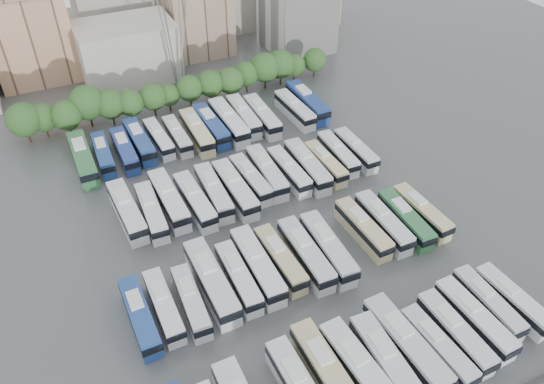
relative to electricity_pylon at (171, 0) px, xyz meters
name	(u,v)px	position (x,y,z in m)	size (l,w,h in m)	color
ground	(275,240)	(-2.00, -50.00, -18.66)	(220.00, 220.00, 0.00)	#424447
tree_line	(175,89)	(-3.30, -7.84, -14.35)	(64.82, 7.62, 8.31)	black
city_buildings	(107,24)	(-9.46, 21.86, -10.79)	(102.00, 35.00, 20.00)	#9E998E
electricity_pylon	(171,0)	(0.00, 0.00, 0.00)	(9.00, 6.91, 33.83)	slate
bus_r0_s5	(327,372)	(-6.85, -72.91, -16.70)	(2.79, 12.72, 3.99)	#C1B785
bus_r0_s6	(361,372)	(-3.48, -74.58, -16.63)	(3.55, 13.33, 4.14)	silver
bus_r0_s7	(388,365)	(-0.32, -75.08, -16.68)	(3.41, 12.99, 4.04)	silver
bus_r0_s8	(406,345)	(3.00, -73.83, -16.61)	(3.30, 13.41, 4.18)	silver
bus_r0_s9	(437,347)	(6.30, -75.42, -16.96)	(2.93, 11.14, 3.47)	silver
bus_r0_s10	(455,333)	(9.39, -74.76, -16.88)	(2.55, 11.57, 3.63)	silver
bus_r0_s11	(474,319)	(12.80, -74.20, -16.84)	(2.89, 11.89, 3.71)	silver
bus_r0_s12	(488,303)	(16.06, -73.03, -16.98)	(2.60, 10.98, 3.43)	silver
bus_r0_s13	(513,300)	(19.20, -74.02, -16.96)	(2.96, 11.13, 3.46)	silver
bus_r1_s0	(140,316)	(-23.29, -56.55, -16.90)	(2.61, 11.43, 3.58)	navy
bus_r1_s1	(164,306)	(-20.23, -56.21, -16.97)	(2.41, 10.98, 3.44)	silver
bus_r1_s2	(191,302)	(-16.97, -56.99, -16.99)	(2.84, 10.94, 3.40)	silver
bus_r1_s3	(211,281)	(-13.63, -55.31, -16.57)	(3.09, 13.60, 4.26)	silver
bus_r1_s4	(238,278)	(-10.17, -55.94, -16.89)	(2.73, 11.56, 3.61)	silver
bus_r1_s5	(258,266)	(-7.15, -55.30, -16.66)	(3.02, 13.04, 4.08)	silver
bus_r1_s6	(280,259)	(-3.84, -55.33, -16.87)	(2.81, 11.70, 3.65)	#C3B986
bus_r1_s7	(306,254)	(-0.38, -56.10, -16.71)	(2.98, 12.73, 3.98)	silver
bus_r1_s8	(328,248)	(2.88, -56.46, -16.69)	(3.41, 12.91, 4.01)	silver
bus_r1_s10	(363,228)	(9.56, -55.03, -16.87)	(2.75, 11.68, 3.65)	#C8BB8A
bus_r1_s11	(383,222)	(12.91, -55.22, -16.81)	(2.85, 12.06, 3.77)	silver
bus_r1_s12	(405,219)	(16.20, -56.05, -16.87)	(3.05, 11.74, 3.65)	#2E6D3D
bus_r1_s13	(421,212)	(19.45, -55.68, -16.91)	(2.83, 11.44, 3.57)	#CAC08B
bus_r2_s1	(127,211)	(-20.09, -36.83, -16.70)	(3.34, 12.82, 3.99)	silver
bus_r2_s2	(152,212)	(-16.82, -38.40, -16.85)	(3.01, 11.84, 3.69)	silver
bus_r2_s3	(169,200)	(-13.69, -37.03, -16.68)	(3.06, 12.94, 4.04)	silver
bus_r2_s4	(195,201)	(-10.19, -38.88, -16.77)	(3.13, 12.35, 3.85)	silver
bus_r2_s5	(214,192)	(-6.87, -38.11, -16.77)	(3.13, 12.37, 3.85)	silver
bus_r2_s6	(235,189)	(-3.62, -38.96, -16.67)	(2.98, 12.93, 4.05)	silver
bus_r2_s7	(251,179)	(-0.30, -37.40, -16.89)	(3.00, 11.56, 3.60)	silver
bus_r2_s8	(267,172)	(2.76, -37.00, -16.74)	(3.25, 12.56, 3.91)	silver
bus_r2_s9	(289,171)	(6.25, -38.10, -16.87)	(2.75, 11.64, 3.64)	silver
bus_r2_s10	(307,166)	(9.49, -38.44, -16.69)	(3.22, 12.87, 4.01)	silver
bus_r2_s11	(325,163)	(12.77, -38.71, -16.98)	(2.57, 10.96, 3.43)	beige
bus_r2_s12	(338,153)	(16.10, -37.19, -16.93)	(2.91, 11.34, 3.53)	silver
bus_r2_s13	(356,150)	(19.47, -37.58, -16.94)	(2.48, 11.16, 3.50)	silver
bus_r3_s0	(83,158)	(-23.58, -20.44, -16.57)	(3.00, 13.56, 4.25)	#2C683A
bus_r3_s1	(103,154)	(-20.21, -20.15, -16.93)	(2.84, 11.29, 3.52)	navy
bus_r3_s2	(125,150)	(-16.61, -20.58, -16.85)	(2.57, 11.73, 3.68)	navy
bus_r3_s3	(139,141)	(-13.62, -19.04, -16.77)	(3.07, 12.36, 3.85)	navy
bus_r3_s4	(159,138)	(-10.24, -19.34, -16.97)	(2.91, 11.09, 3.45)	silver
bus_r3_s5	(177,136)	(-7.00, -19.91, -16.97)	(2.45, 10.98, 3.44)	silver
bus_r3_s6	(197,132)	(-3.51, -20.63, -16.69)	(2.97, 12.81, 4.01)	beige
bus_r3_s7	(211,126)	(-0.50, -19.78, -16.70)	(3.10, 12.82, 4.00)	navy
bus_r3_s8	(229,122)	(2.90, -20.10, -16.55)	(3.12, 13.70, 4.29)	silver
bus_r3_s9	(244,116)	(6.29, -19.12, -16.73)	(3.21, 12.62, 3.93)	silver
bus_r3_s10	(262,116)	(9.41, -20.72, -16.70)	(3.12, 12.78, 3.99)	silver
bus_r3_s12	(295,109)	(16.17, -21.05, -16.79)	(3.05, 12.25, 3.82)	silver
bus_r3_s13	(307,102)	(19.46, -19.90, -16.57)	(3.06, 13.61, 4.26)	navy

